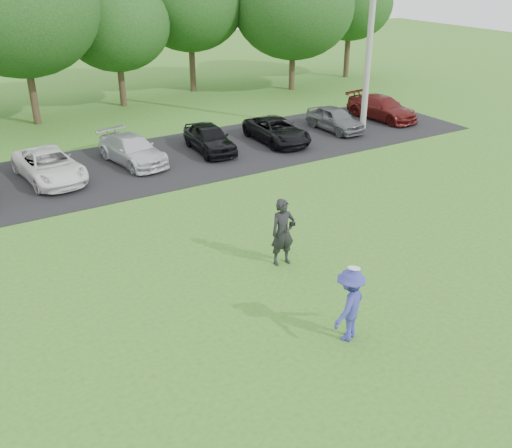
{
  "coord_description": "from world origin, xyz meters",
  "views": [
    {
      "loc": [
        -7.06,
        -8.25,
        7.86
      ],
      "look_at": [
        0.0,
        3.5,
        1.3
      ],
      "focal_mm": 40.0,
      "sensor_mm": 36.0,
      "label": 1
    }
  ],
  "objects": [
    {
      "name": "frisbee_player",
      "position": [
        0.1,
        -0.31,
        0.87
      ],
      "size": [
        1.29,
        1.07,
        1.91
      ],
      "color": "#333692",
      "rests_on": "ground"
    },
    {
      "name": "camera_bystander",
      "position": [
        0.73,
        3.29,
        0.96
      ],
      "size": [
        0.74,
        0.53,
        1.91
      ],
      "color": "black",
      "rests_on": "ground"
    },
    {
      "name": "parking_lot",
      "position": [
        0.0,
        13.0,
        0.01
      ],
      "size": [
        32.0,
        6.5,
        0.03
      ],
      "primitive_type": "cube",
      "color": "black",
      "rests_on": "ground"
    },
    {
      "name": "ground",
      "position": [
        0.0,
        0.0,
        0.0
      ],
      "size": [
        100.0,
        100.0,
        0.0
      ],
      "primitive_type": "plane",
      "color": "#34691E",
      "rests_on": "ground"
    },
    {
      "name": "parked_cars",
      "position": [
        -1.38,
        13.03,
        0.62
      ],
      "size": [
        29.08,
        4.77,
        1.26
      ],
      "color": "black",
      "rests_on": "parking_lot"
    },
    {
      "name": "tree_row",
      "position": [
        1.51,
        22.76,
        4.91
      ],
      "size": [
        42.39,
        9.85,
        8.64
      ],
      "color": "#38281C",
      "rests_on": "ground"
    },
    {
      "name": "utility_pole",
      "position": [
        11.02,
        11.92,
        4.8
      ],
      "size": [
        0.28,
        0.28,
        9.59
      ],
      "primitive_type": "cylinder",
      "color": "gray",
      "rests_on": "ground"
    }
  ]
}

